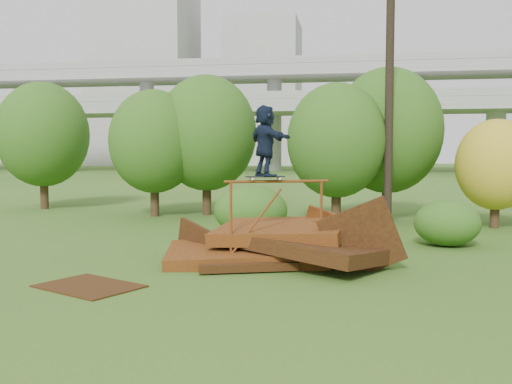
% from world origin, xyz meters
% --- Properties ---
extents(ground, '(240.00, 240.00, 0.00)m').
position_xyz_m(ground, '(0.00, 0.00, 0.00)').
color(ground, '#2D5116').
rests_on(ground, ground).
extents(scrap_pile, '(5.53, 3.37, 1.89)m').
position_xyz_m(scrap_pile, '(-0.30, 1.86, 0.40)').
color(scrap_pile, '#3D1C0A').
rests_on(scrap_pile, ground).
extents(grind_rail, '(2.23, 0.86, 1.90)m').
position_xyz_m(grind_rail, '(-0.28, 1.68, 1.32)').
color(grind_rail, brown).
rests_on(grind_rail, ground).
extents(skateboard, '(0.87, 0.50, 0.09)m').
position_xyz_m(skateboard, '(-0.52, 1.59, 1.97)').
color(skateboard, black).
rests_on(skateboard, grind_rail).
extents(skater, '(1.25, 1.42, 1.55)m').
position_xyz_m(skater, '(-0.52, 1.59, 2.76)').
color(skater, '#121C31').
rests_on(skater, skateboard).
extents(flat_plate, '(2.20, 1.97, 0.03)m').
position_xyz_m(flat_plate, '(-3.45, -0.98, 0.01)').
color(flat_plate, '#381F0C').
rests_on(flat_plate, ground).
extents(tree_0, '(3.50, 3.50, 4.94)m').
position_xyz_m(tree_0, '(-6.24, 10.47, 2.92)').
color(tree_0, black).
rests_on(tree_0, ground).
extents(tree_1, '(4.00, 4.00, 5.57)m').
position_xyz_m(tree_1, '(-4.36, 11.34, 3.26)').
color(tree_1, black).
rests_on(tree_1, ground).
extents(tree_2, '(3.50, 3.50, 4.93)m').
position_xyz_m(tree_2, '(0.83, 9.42, 2.91)').
color(tree_2, black).
rests_on(tree_2, ground).
extents(tree_3, '(4.08, 4.08, 5.67)m').
position_xyz_m(tree_3, '(2.67, 11.13, 3.31)').
color(tree_3, black).
rests_on(tree_3, ground).
extents(tree_4, '(2.61, 2.61, 3.60)m').
position_xyz_m(tree_4, '(6.04, 9.02, 2.09)').
color(tree_4, black).
rests_on(tree_4, ground).
extents(tree_6, '(4.00, 4.00, 5.59)m').
position_xyz_m(tree_6, '(-12.06, 12.48, 3.28)').
color(tree_6, black).
rests_on(tree_6, ground).
extents(shrub_left, '(2.21, 2.04, 1.53)m').
position_xyz_m(shrub_left, '(-1.61, 5.91, 0.77)').
color(shrub_left, '#274E14').
rests_on(shrub_left, ground).
extents(shrub_right, '(1.75, 1.60, 1.24)m').
position_xyz_m(shrub_right, '(3.88, 4.95, 0.62)').
color(shrub_right, '#274E14').
rests_on(shrub_right, ground).
extents(utility_pole, '(1.40, 0.28, 11.18)m').
position_xyz_m(utility_pole, '(2.57, 8.96, 5.67)').
color(utility_pole, black).
rests_on(utility_pole, ground).
extents(freeway_overpass, '(160.00, 15.00, 13.70)m').
position_xyz_m(freeway_overpass, '(0.00, 62.92, 10.32)').
color(freeway_overpass, gray).
rests_on(freeway_overpass, ground).
extents(building_left, '(18.00, 16.00, 35.00)m').
position_xyz_m(building_left, '(-38.00, 95.00, 17.50)').
color(building_left, '#9E9E99').
rests_on(building_left, ground).
extents(building_right, '(14.00, 14.00, 28.00)m').
position_xyz_m(building_right, '(-16.00, 102.00, 14.00)').
color(building_right, '#9E9E99').
rests_on(building_right, ground).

